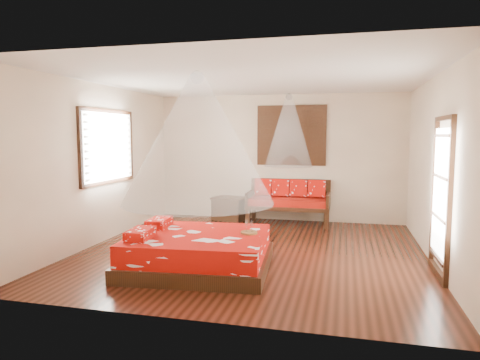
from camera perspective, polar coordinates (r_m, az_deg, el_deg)
name	(u,v)px	position (r m, az deg, el deg)	size (l,w,h in m)	color
room	(252,167)	(6.92, 1.66, 1.80)	(5.54, 5.54, 2.84)	black
bed	(198,251)	(6.24, -5.65, -9.42)	(2.13, 1.96, 0.63)	black
daybed	(289,200)	(9.31, 6.51, -2.60)	(1.76, 0.78, 0.94)	black
storage_chest	(230,208)	(9.67, -1.30, -3.80)	(0.86, 0.72, 0.51)	black
shutter_panel	(291,135)	(9.54, 6.86, 5.92)	(1.52, 0.06, 1.32)	black
window_left	(108,147)	(8.10, -17.15, 4.28)	(0.10, 1.74, 1.34)	black
glazed_door	(441,198)	(6.33, 25.21, -2.17)	(0.08, 1.02, 2.16)	black
wine_tray	(249,230)	(6.16, 1.21, -6.70)	(0.24, 0.24, 0.20)	brown
mosquito_net_main	(198,139)	(6.01, -5.66, 5.44)	(2.14, 2.14, 1.80)	white
mosquito_net_daybed	(289,131)	(9.07, 6.51, 6.55)	(1.01, 1.01, 1.50)	white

